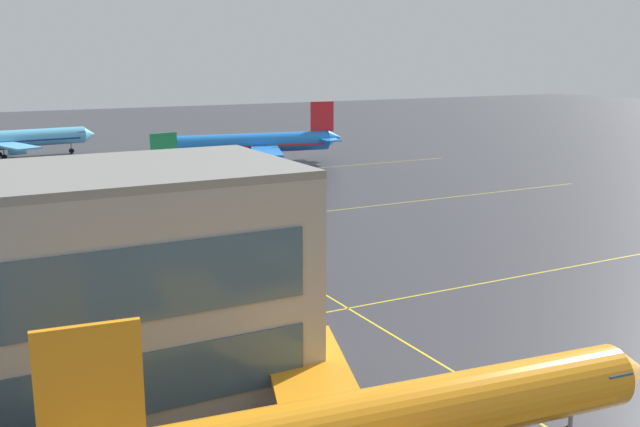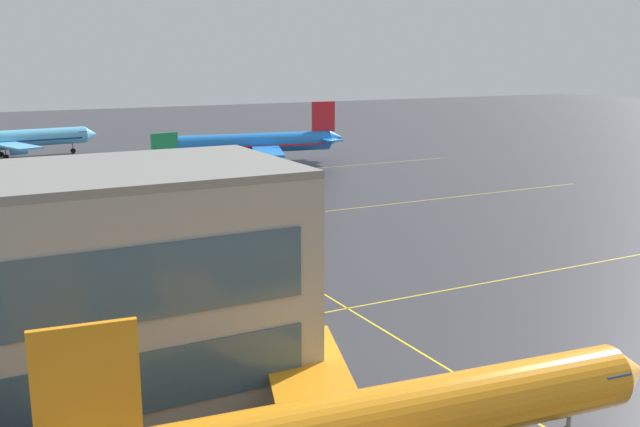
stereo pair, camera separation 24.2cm
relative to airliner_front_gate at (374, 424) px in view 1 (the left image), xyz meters
name	(u,v)px [view 1 (the left image)]	position (x,y,z in m)	size (l,w,h in m)	color
airliner_front_gate	(374,424)	(0.00, 0.00, 0.00)	(35.56, 30.49, 11.05)	orange
airliner_second_row	(84,270)	(-8.24, 32.90, 0.57)	(40.94, 35.21, 12.72)	white
airliner_third_row	(81,190)	(-0.85, 75.80, -0.10)	(34.42, 29.23, 10.77)	white
airliner_far_left_stand	(252,143)	(39.81, 110.54, 0.53)	(40.51, 34.62, 12.60)	blue
airliner_far_right_stand	(7,139)	(-4.23, 144.60, 0.29)	(38.32, 32.86, 11.91)	#5BB7E5
taxiway_markings	(264,258)	(12.85, 43.23, -3.77)	(135.08, 163.94, 0.01)	yellow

